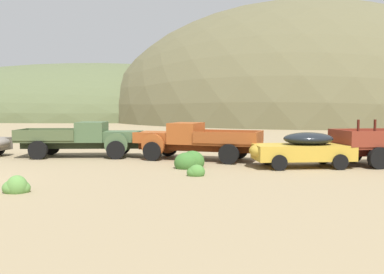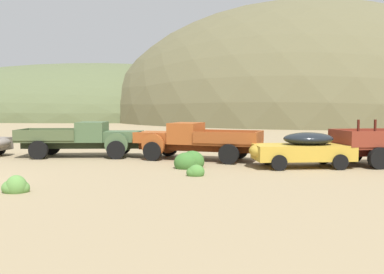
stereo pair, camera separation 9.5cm
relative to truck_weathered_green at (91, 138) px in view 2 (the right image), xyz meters
The scene contains 8 objects.
hill_distant 75.87m from the truck_weathered_green, 107.94° to the left, with size 109.80×56.28×24.68m, color #56603D.
hill_center 71.57m from the truck_weathered_green, 72.32° to the left, with size 76.82×83.08×46.26m, color brown.
truck_weathered_green is the anchor object (origin of this frame).
truck_oxide_orange 5.38m from the truck_weathered_green, ahead, with size 6.72×3.63×1.89m.
car_faded_yellow 11.01m from the truck_weathered_green, 16.16° to the right, with size 4.77×2.57×1.57m.
bush_front_left 8.43m from the truck_weathered_green, 43.44° to the right, with size 0.72×0.58×0.58m.
bush_lone_scrub 9.46m from the truck_weathered_green, 85.99° to the right, with size 0.87×0.67×0.72m.
bush_front_right 6.81m from the truck_weathered_green, 33.16° to the right, with size 1.33×1.24×0.97m.
Camera 2 is at (10.40, -13.75, 2.71)m, focal length 39.06 mm.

